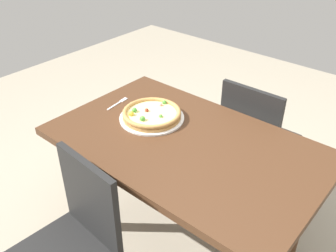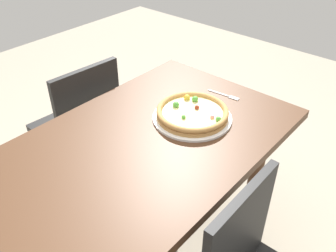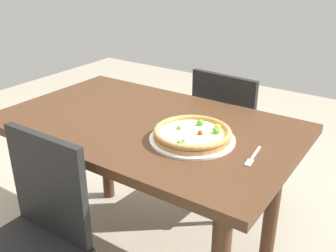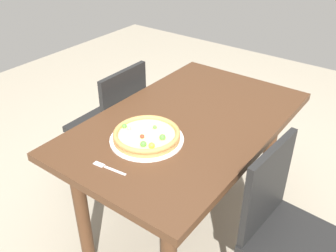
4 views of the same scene
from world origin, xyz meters
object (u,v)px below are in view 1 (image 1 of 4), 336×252
at_px(pizza, 152,114).
at_px(chair_near, 73,243).
at_px(fork, 119,103).
at_px(dining_table, 185,159).
at_px(plate, 152,118).
at_px(chair_far, 255,138).

bearing_deg(pizza, chair_near, -78.87).
bearing_deg(fork, pizza, -97.17).
xyz_separation_m(chair_near, pizza, (-0.13, 0.67, 0.31)).
relative_size(dining_table, fork, 8.06).
bearing_deg(dining_table, pizza, 169.98).
bearing_deg(plate, dining_table, -10.17).
height_order(dining_table, plate, plate).
distance_m(chair_near, fork, 0.83).
relative_size(dining_table, chair_near, 1.55).
relative_size(dining_table, pizza, 4.25).
height_order(pizza, fork, pizza).
xyz_separation_m(chair_far, plate, (-0.34, -0.58, 0.28)).
height_order(chair_far, fork, chair_far).
bearing_deg(chair_far, chair_near, -99.97).
bearing_deg(plate, chair_far, 59.37).
height_order(chair_far, plate, chair_far).
xyz_separation_m(plate, fork, (-0.26, 0.00, -0.00)).
bearing_deg(fork, chair_far, -52.71).
height_order(plate, pizza, pizza).
bearing_deg(dining_table, chair_far, 83.33).
height_order(chair_near, chair_far, same).
xyz_separation_m(chair_near, fork, (-0.39, 0.68, 0.28)).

